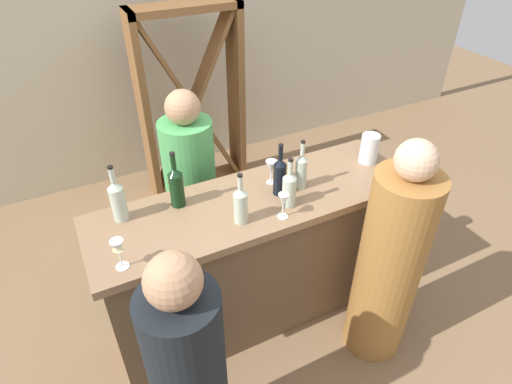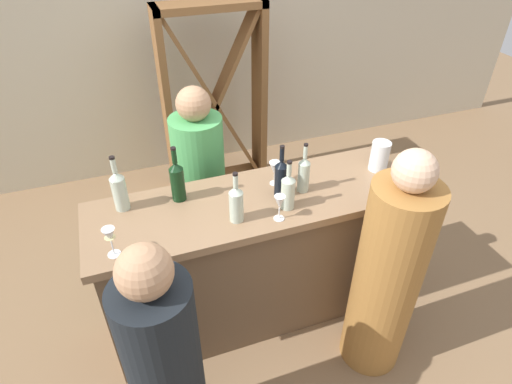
% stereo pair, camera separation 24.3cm
% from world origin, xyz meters
% --- Properties ---
extents(ground_plane, '(12.00, 12.00, 0.00)m').
position_xyz_m(ground_plane, '(0.00, 0.00, 0.00)').
color(ground_plane, '#846647').
extents(back_wall, '(8.00, 0.10, 2.80)m').
position_xyz_m(back_wall, '(0.00, 2.20, 1.40)').
color(back_wall, beige).
rests_on(back_wall, ground).
extents(bar_counter, '(1.95, 0.60, 1.00)m').
position_xyz_m(bar_counter, '(0.00, 0.00, 0.50)').
color(bar_counter, brown).
rests_on(bar_counter, ground).
extents(wine_rack, '(0.92, 0.28, 1.72)m').
position_xyz_m(wine_rack, '(0.19, 1.65, 0.86)').
color(wine_rack, brown).
rests_on(wine_rack, ground).
extents(wine_bottle_leftmost_clear_pale, '(0.08, 0.08, 0.34)m').
position_xyz_m(wine_bottle_leftmost_clear_pale, '(-0.73, 0.17, 1.12)').
color(wine_bottle_leftmost_clear_pale, '#B7C6B2').
rests_on(wine_bottle_leftmost_clear_pale, bar_counter).
extents(wine_bottle_second_left_dark_green, '(0.08, 0.08, 0.34)m').
position_xyz_m(wine_bottle_second_left_dark_green, '(-0.42, 0.15, 1.13)').
color(wine_bottle_second_left_dark_green, black).
rests_on(wine_bottle_second_left_dark_green, bar_counter).
extents(wine_bottle_center_clear_pale, '(0.08, 0.08, 0.30)m').
position_xyz_m(wine_bottle_center_clear_pale, '(-0.16, -0.14, 1.11)').
color(wine_bottle_center_clear_pale, '#B7C6B2').
rests_on(wine_bottle_center_clear_pale, bar_counter).
extents(wine_bottle_second_right_clear_pale, '(0.08, 0.08, 0.30)m').
position_xyz_m(wine_bottle_second_right_clear_pale, '(0.14, -0.13, 1.11)').
color(wine_bottle_second_right_clear_pale, '#B7C6B2').
rests_on(wine_bottle_second_right_clear_pale, bar_counter).
extents(wine_bottle_rightmost_near_black, '(0.08, 0.08, 0.33)m').
position_xyz_m(wine_bottle_rightmost_near_black, '(0.15, -0.01, 1.12)').
color(wine_bottle_rightmost_near_black, black).
rests_on(wine_bottle_rightmost_near_black, bar_counter).
extents(wine_bottle_far_right_clear_pale, '(0.07, 0.07, 0.32)m').
position_xyz_m(wine_bottle_far_right_clear_pale, '(0.29, -0.01, 1.12)').
color(wine_bottle_far_right_clear_pale, '#B7C6B2').
rests_on(wine_bottle_far_right_clear_pale, bar_counter).
extents(wine_glass_near_left, '(0.06, 0.06, 0.15)m').
position_xyz_m(wine_glass_near_left, '(0.06, -0.21, 1.10)').
color(wine_glass_near_left, white).
rests_on(wine_glass_near_left, bar_counter).
extents(wine_glass_near_center, '(0.07, 0.07, 0.17)m').
position_xyz_m(wine_glass_near_center, '(-0.81, -0.19, 1.11)').
color(wine_glass_near_center, white).
rests_on(wine_glass_near_center, bar_counter).
extents(wine_glass_near_right, '(0.07, 0.07, 0.15)m').
position_xyz_m(wine_glass_near_right, '(0.16, 0.11, 1.10)').
color(wine_glass_near_right, white).
rests_on(wine_glass_near_right, bar_counter).
extents(water_pitcher, '(0.12, 0.12, 0.19)m').
position_xyz_m(water_pitcher, '(0.84, 0.04, 1.09)').
color(water_pitcher, silver).
rests_on(water_pitcher, bar_counter).
extents(person_left_guest, '(0.40, 0.40, 1.51)m').
position_xyz_m(person_left_guest, '(0.58, -0.56, 0.69)').
color(person_left_guest, '#9E6B33').
rests_on(person_left_guest, ground).
extents(person_center_guest, '(0.35, 0.35, 1.45)m').
position_xyz_m(person_center_guest, '(-0.68, -0.70, 0.67)').
color(person_center_guest, black).
rests_on(person_center_guest, ground).
extents(person_right_guest, '(0.42, 0.42, 1.47)m').
position_xyz_m(person_right_guest, '(-0.20, 0.62, 0.68)').
color(person_right_guest, '#4CA559').
rests_on(person_right_guest, ground).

